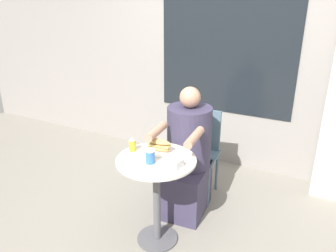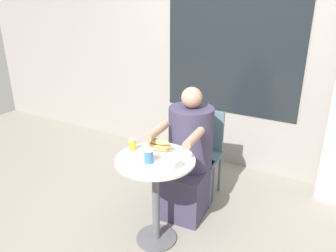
{
  "view_description": "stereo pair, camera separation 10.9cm",
  "coord_description": "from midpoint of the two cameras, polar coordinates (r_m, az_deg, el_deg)",
  "views": [
    {
      "loc": [
        1.1,
        -1.93,
        1.9
      ],
      "look_at": [
        0.0,
        0.19,
        0.96
      ],
      "focal_mm": 35.0,
      "sensor_mm": 36.0,
      "label": 1
    },
    {
      "loc": [
        1.19,
        -1.87,
        1.9
      ],
      "look_at": [
        0.0,
        0.19,
        0.96
      ],
      "focal_mm": 35.0,
      "sensor_mm": 36.0,
      "label": 2
    }
  ],
  "objects": [
    {
      "name": "condiment_bottle",
      "position": [
        2.62,
        -7.43,
        -3.2
      ],
      "size": [
        0.05,
        0.05,
        0.11
      ],
      "color": "gold",
      "rests_on": "cafe_table"
    },
    {
      "name": "napkin_box",
      "position": [
        2.36,
        -0.04,
        -6.55
      ],
      "size": [
        0.1,
        0.1,
        0.06
      ],
      "rotation": [
        0.0,
        0.0,
        -0.18
      ],
      "color": "silver",
      "rests_on": "cafe_table"
    },
    {
      "name": "cafe_table",
      "position": [
        2.6,
        -3.22,
        -9.92
      ],
      "size": [
        0.61,
        0.61,
        0.76
      ],
      "color": "beige",
      "rests_on": "ground_plane"
    },
    {
      "name": "sandwich_on_plate",
      "position": [
        2.59,
        -2.81,
        -3.55
      ],
      "size": [
        0.21,
        0.21,
        0.11
      ],
      "rotation": [
        0.0,
        0.0,
        0.04
      ],
      "color": "white",
      "rests_on": "cafe_table"
    },
    {
      "name": "drink_cup",
      "position": [
        2.42,
        -4.42,
        -5.29
      ],
      "size": [
        0.07,
        0.07,
        0.11
      ],
      "color": "#336BB7",
      "rests_on": "cafe_table"
    },
    {
      "name": "storefront_wall",
      "position": [
        3.76,
        9.63,
        13.59
      ],
      "size": [
        8.0,
        0.09,
        2.8
      ],
      "color": "gray",
      "rests_on": "ground_plane"
    },
    {
      "name": "ground_plane",
      "position": [
        2.92,
        -2.99,
        -19.07
      ],
      "size": [
        8.0,
        8.0,
        0.0
      ],
      "primitive_type": "plane",
      "color": "gray"
    },
    {
      "name": "diner_chair",
      "position": [
        3.29,
        4.73,
        -3.29
      ],
      "size": [
        0.41,
        0.41,
        0.87
      ],
      "rotation": [
        0.0,
        0.0,
        3.23
      ],
      "color": "slate",
      "rests_on": "ground_plane"
    },
    {
      "name": "seated_diner",
      "position": [
        3.0,
        2.31,
        -6.05
      ],
      "size": [
        0.45,
        0.73,
        1.19
      ],
      "rotation": [
        0.0,
        0.0,
        3.23
      ],
      "color": "#38334C",
      "rests_on": "ground_plane"
    }
  ]
}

